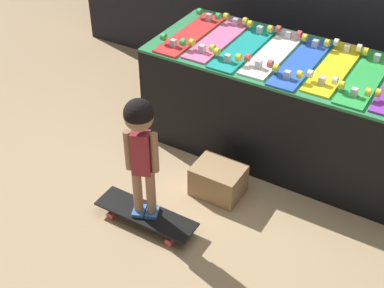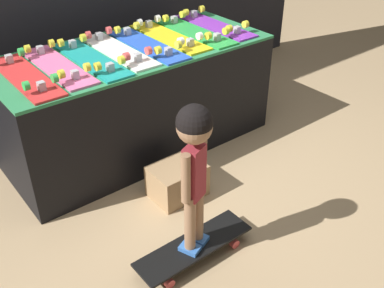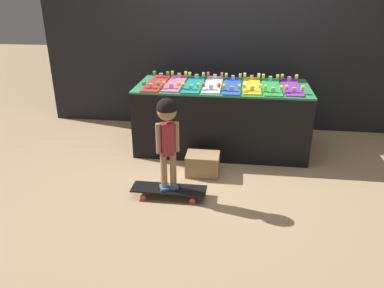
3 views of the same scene
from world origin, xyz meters
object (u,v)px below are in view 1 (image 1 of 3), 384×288
Objects in this scene: skateboard_white_on_rack at (274,52)px; skateboard_yellow_on_rack at (335,67)px; skateboard_pink_on_rack at (219,38)px; skateboard_blue_on_rack at (302,61)px; skateboard_teal_on_rack at (244,46)px; skateboard_green_on_rack at (366,77)px; storage_box at (218,180)px; skateboard_on_floor at (146,215)px; child at (140,138)px; skateboard_red_on_rack at (192,32)px.

skateboard_yellow_on_rack is (0.43, 0.01, 0.00)m from skateboard_white_on_rack.
skateboard_pink_on_rack is 1.00× the size of skateboard_yellow_on_rack.
skateboard_white_on_rack is 1.00× the size of skateboard_blue_on_rack.
skateboard_teal_on_rack is 1.00× the size of skateboard_white_on_rack.
skateboard_white_on_rack is at bearing -178.49° from skateboard_yellow_on_rack.
skateboard_green_on_rack is 2.29× the size of storage_box.
skateboard_white_on_rack is 1.00× the size of skateboard_green_on_rack.
child reaches higher than skateboard_on_floor.
skateboard_blue_on_rack is at bearing -178.45° from skateboard_green_on_rack.
child is (0.35, -1.17, -0.09)m from skateboard_red_on_rack.
storage_box is (0.18, -0.67, -0.67)m from skateboard_teal_on_rack.
skateboard_teal_on_rack is at bearing 179.61° from skateboard_blue_on_rack.
skateboard_pink_on_rack is 1.05m from storage_box.
child is at bearing -73.25° from skateboard_red_on_rack.
skateboard_white_on_rack is 0.65m from skateboard_green_on_rack.
skateboard_on_floor is (0.14, -1.20, -0.71)m from skateboard_pink_on_rack.
skateboard_teal_on_rack is 0.65m from skateboard_yellow_on_rack.
skateboard_blue_on_rack is at bearing 69.35° from storage_box.
skateboard_white_on_rack and skateboard_blue_on_rack have the same top height.
child is 0.80m from storage_box.
skateboard_yellow_on_rack is 1.12× the size of skateboard_on_floor.
child is at bearing -83.50° from skateboard_pink_on_rack.
skateboard_blue_on_rack is 1.46m from skateboard_on_floor.
skateboard_green_on_rack is at bearing 51.35° from skateboard_on_floor.
storage_box is at bearing -93.00° from skateboard_white_on_rack.
skateboard_yellow_on_rack is (0.22, 0.04, 0.00)m from skateboard_blue_on_rack.
skateboard_teal_on_rack and skateboard_yellow_on_rack have the same top height.
skateboard_pink_on_rack and skateboard_green_on_rack have the same top height.
skateboard_pink_on_rack is at bearing 96.50° from skateboard_on_floor.
skateboard_pink_on_rack is 1.12× the size of skateboard_on_floor.
skateboard_on_floor is (-0.08, -1.17, -0.71)m from skateboard_teal_on_rack.
skateboard_blue_on_rack is 1.00× the size of skateboard_green_on_rack.
skateboard_white_on_rack reaches higher than skateboard_on_floor.
skateboard_red_on_rack is at bearing -177.60° from skateboard_white_on_rack.
skateboard_green_on_rack is (0.43, 0.01, 0.00)m from skateboard_blue_on_rack.
skateboard_red_on_rack is 2.29× the size of storage_box.
skateboard_red_on_rack is 1.00× the size of skateboard_white_on_rack.
skateboard_red_on_rack is 1.41m from skateboard_on_floor.
skateboard_yellow_on_rack is 0.90× the size of child.
skateboard_white_on_rack is 1.42m from skateboard_on_floor.
skateboard_on_floor is (0.35, -1.17, -0.71)m from skateboard_red_on_rack.
storage_box is at bearing -47.87° from skateboard_red_on_rack.
skateboard_red_on_rack is 1.00× the size of skateboard_green_on_rack.
child reaches higher than skateboard_pink_on_rack.
skateboard_pink_on_rack reaches higher than skateboard_on_floor.
skateboard_white_on_rack is 1.00× the size of skateboard_yellow_on_rack.
skateboard_green_on_rack is (0.65, -0.02, 0.00)m from skateboard_white_on_rack.
skateboard_blue_on_rack is 0.43m from skateboard_green_on_rack.
skateboard_yellow_on_rack is 0.22m from skateboard_green_on_rack.
skateboard_white_on_rack reaches higher than storage_box.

